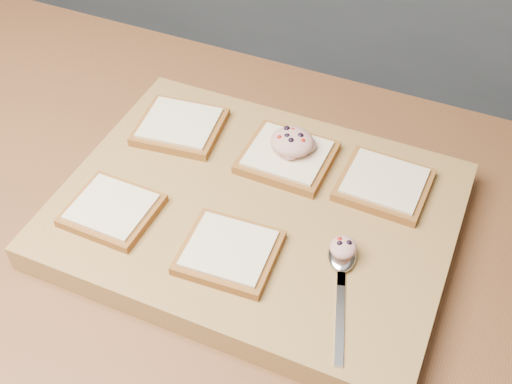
% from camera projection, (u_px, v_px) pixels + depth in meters
% --- Properties ---
extents(back_counter, '(3.60, 0.62, 0.94)m').
position_uv_depth(back_counter, '(411.00, 8.00, 2.09)').
color(back_counter, slate).
rests_on(back_counter, ground).
extents(cutting_board, '(0.51, 0.39, 0.04)m').
position_uv_depth(cutting_board, '(256.00, 214.00, 0.86)').
color(cutting_board, '#9F7844').
rests_on(cutting_board, island_counter).
extents(bread_far_left, '(0.13, 0.12, 0.02)m').
position_uv_depth(bread_far_left, '(180.00, 126.00, 0.94)').
color(bread_far_left, '#976027').
rests_on(bread_far_left, cutting_board).
extents(bread_far_center, '(0.12, 0.11, 0.02)m').
position_uv_depth(bread_far_center, '(287.00, 157.00, 0.90)').
color(bread_far_center, '#976027').
rests_on(bread_far_center, cutting_board).
extents(bread_far_right, '(0.12, 0.11, 0.02)m').
position_uv_depth(bread_far_right, '(384.00, 184.00, 0.86)').
color(bread_far_right, '#976027').
rests_on(bread_far_right, cutting_board).
extents(bread_near_left, '(0.11, 0.10, 0.02)m').
position_uv_depth(bread_near_left, '(112.00, 210.00, 0.83)').
color(bread_near_left, '#976027').
rests_on(bread_near_left, cutting_board).
extents(bread_near_center, '(0.12, 0.11, 0.02)m').
position_uv_depth(bread_near_center, '(229.00, 252.00, 0.78)').
color(bread_near_center, '#976027').
rests_on(bread_near_center, cutting_board).
extents(tuna_salad_dollop, '(0.06, 0.06, 0.03)m').
position_uv_depth(tuna_salad_dollop, '(292.00, 142.00, 0.89)').
color(tuna_salad_dollop, '#D59288').
rests_on(tuna_salad_dollop, bread_far_center).
extents(spoon, '(0.07, 0.17, 0.01)m').
position_uv_depth(spoon, '(342.00, 264.00, 0.77)').
color(spoon, silver).
rests_on(spoon, cutting_board).
extents(spoon_salad, '(0.03, 0.04, 0.02)m').
position_uv_depth(spoon_salad, '(343.00, 247.00, 0.77)').
color(spoon_salad, '#D59288').
rests_on(spoon_salad, spoon).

